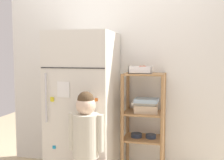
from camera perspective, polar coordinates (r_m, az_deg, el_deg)
kitchen_wall_back at (r=3.21m, az=0.42°, el=-0.11°), size 2.64×0.03×2.08m
refrigerator at (r=2.98m, az=-5.94°, el=-5.40°), size 0.66×0.68×1.58m
child_standing at (r=2.53m, az=-5.45°, el=-11.41°), size 0.33×0.24×1.01m
pantry_shelf_unit at (r=2.98m, az=6.80°, el=-6.99°), size 0.45×0.36×1.14m
fruit_bin at (r=2.91m, az=6.24°, el=2.09°), size 0.24×0.17×0.08m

